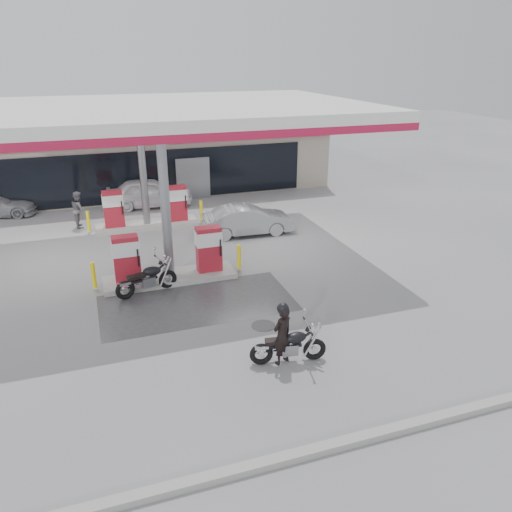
{
  "coord_description": "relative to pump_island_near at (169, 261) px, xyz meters",
  "views": [
    {
      "loc": [
        -2.27,
        -13.83,
        7.34
      ],
      "look_at": [
        2.57,
        0.33,
        1.2
      ],
      "focal_mm": 35.0,
      "sensor_mm": 36.0,
      "label": 1
    }
  ],
  "objects": [
    {
      "name": "pump_island_far",
      "position": [
        0.0,
        6.0,
        0.0
      ],
      "size": [
        5.14,
        1.3,
        1.78
      ],
      "color": "#9E9E99",
      "rests_on": "ground"
    },
    {
      "name": "kerb",
      "position": [
        0.0,
        -9.0,
        -0.64
      ],
      "size": [
        28.0,
        0.25,
        0.15
      ],
      "primitive_type": "cube",
      "color": "gray",
      "rests_on": "ground"
    },
    {
      "name": "hatchback_silver",
      "position": [
        4.0,
        3.6,
        -0.08
      ],
      "size": [
        3.92,
        1.53,
        1.27
      ],
      "primitive_type": "imported",
      "rotation": [
        0.0,
        0.0,
        1.52
      ],
      "color": "gray",
      "rests_on": "ground"
    },
    {
      "name": "biker_main",
      "position": [
        1.83,
        -5.88,
        0.09
      ],
      "size": [
        0.69,
        0.58,
        1.6
      ],
      "primitive_type": "imported",
      "rotation": [
        0.0,
        0.0,
        3.54
      ],
      "color": "black",
      "rests_on": "ground"
    },
    {
      "name": "store_building",
      "position": [
        0.01,
        13.94,
        1.3
      ],
      "size": [
        22.0,
        8.22,
        4.0
      ],
      "color": "#B0A793",
      "rests_on": "ground"
    },
    {
      "name": "pump_island_near",
      "position": [
        0.0,
        0.0,
        0.0
      ],
      "size": [
        5.14,
        1.3,
        1.78
      ],
      "color": "#9E9E99",
      "rests_on": "ground"
    },
    {
      "name": "attendant",
      "position": [
        -2.84,
        7.0,
        0.1
      ],
      "size": [
        0.67,
        0.83,
        1.63
      ],
      "primitive_type": "imported",
      "rotation": [
        0.0,
        0.0,
        1.64
      ],
      "color": "#5B5C60",
      "rests_on": "ground"
    },
    {
      "name": "main_motorcycle",
      "position": [
        2.02,
        -5.91,
        -0.26
      ],
      "size": [
        1.98,
        0.79,
        1.02
      ],
      "rotation": [
        0.0,
        0.0,
        -0.17
      ],
      "color": "black",
      "rests_on": "ground"
    },
    {
      "name": "parked_motorcycle",
      "position": [
        -0.85,
        -0.78,
        -0.23
      ],
      "size": [
        2.08,
        0.87,
        1.09
      ],
      "rotation": [
        0.0,
        0.0,
        0.26
      ],
      "color": "black",
      "rests_on": "ground"
    },
    {
      "name": "wet_patch",
      "position": [
        0.5,
        -2.0,
        -0.71
      ],
      "size": [
        6.0,
        3.0,
        0.0
      ],
      "primitive_type": "cube",
      "color": "#4C4C4F",
      "rests_on": "ground"
    },
    {
      "name": "sedan_white",
      "position": [
        0.57,
        9.2,
        0.02
      ],
      "size": [
        4.42,
        2.05,
        1.46
      ],
      "primitive_type": "imported",
      "rotation": [
        0.0,
        0.0,
        1.49
      ],
      "color": "white",
      "rests_on": "ground"
    },
    {
      "name": "drain_cover",
      "position": [
        2.0,
        -4.0,
        -0.71
      ],
      "size": [
        0.7,
        0.7,
        0.01
      ],
      "primitive_type": "cylinder",
      "color": "#38383A",
      "rests_on": "ground"
    },
    {
      "name": "ground",
      "position": [
        0.0,
        -2.0,
        -0.71
      ],
      "size": [
        90.0,
        90.0,
        0.0
      ],
      "primitive_type": "plane",
      "color": "gray",
      "rests_on": "ground"
    },
    {
      "name": "canopy",
      "position": [
        0.0,
        3.0,
        4.56
      ],
      "size": [
        16.0,
        10.02,
        5.51
      ],
      "color": "silver",
      "rests_on": "ground"
    }
  ]
}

